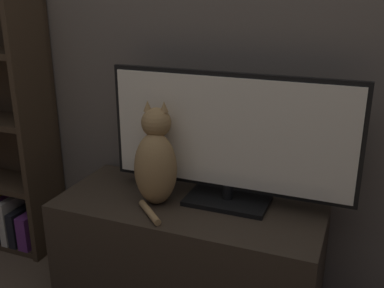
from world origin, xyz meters
TOP-DOWN VIEW (x-y plane):
  - wall_back at (0.00, 1.22)m, footprint 4.80×0.05m
  - tv_stand at (0.00, 0.93)m, footprint 1.15×0.51m
  - tv at (0.15, 1.00)m, footprint 1.05×0.21m
  - cat at (-0.13, 0.89)m, footprint 0.21×0.30m

SIDE VIEW (x-z plane):
  - tv_stand at x=0.00m, z-range 0.00..0.50m
  - cat at x=-0.13m, z-range 0.47..0.91m
  - tv at x=0.15m, z-range 0.51..1.07m
  - wall_back at x=0.00m, z-range 0.00..2.60m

